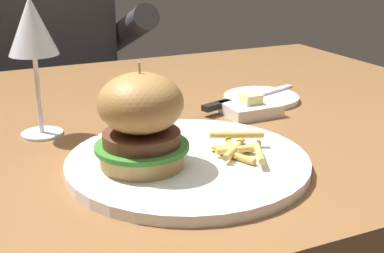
{
  "coord_description": "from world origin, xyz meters",
  "views": [
    {
      "loc": [
        -0.27,
        -0.81,
        1.02
      ],
      "look_at": [
        0.01,
        -0.19,
        0.78
      ],
      "focal_mm": 50.0,
      "sensor_mm": 36.0,
      "label": 1
    }
  ],
  "objects_px": {
    "main_plate": "(188,162)",
    "wine_glass": "(32,30)",
    "diner_person": "(51,106)",
    "bread_plate": "(261,98)",
    "butter_dish": "(251,108)",
    "table_knife": "(243,99)",
    "burger_sandwich": "(141,120)"
  },
  "relations": [
    {
      "from": "main_plate",
      "to": "wine_glass",
      "type": "xyz_separation_m",
      "value": [
        -0.15,
        0.21,
        0.15
      ]
    },
    {
      "from": "main_plate",
      "to": "diner_person",
      "type": "relative_size",
      "value": 0.27
    },
    {
      "from": "bread_plate",
      "to": "butter_dish",
      "type": "distance_m",
      "value": 0.09
    },
    {
      "from": "wine_glass",
      "to": "table_knife",
      "type": "xyz_separation_m",
      "value": [
        0.35,
        0.0,
        -0.14
      ]
    },
    {
      "from": "wine_glass",
      "to": "diner_person",
      "type": "xyz_separation_m",
      "value": [
        0.14,
        0.74,
        -0.33
      ]
    },
    {
      "from": "burger_sandwich",
      "to": "bread_plate",
      "type": "distance_m",
      "value": 0.39
    },
    {
      "from": "main_plate",
      "to": "burger_sandwich",
      "type": "height_order",
      "value": "burger_sandwich"
    },
    {
      "from": "bread_plate",
      "to": "burger_sandwich",
      "type": "bearing_deg",
      "value": -144.62
    },
    {
      "from": "main_plate",
      "to": "bread_plate",
      "type": "distance_m",
      "value": 0.34
    },
    {
      "from": "bread_plate",
      "to": "butter_dish",
      "type": "relative_size",
      "value": 1.56
    },
    {
      "from": "main_plate",
      "to": "table_knife",
      "type": "bearing_deg",
      "value": 45.78
    },
    {
      "from": "wine_glass",
      "to": "main_plate",
      "type": "bearing_deg",
      "value": -54.14
    },
    {
      "from": "wine_glass",
      "to": "diner_person",
      "type": "bearing_deg",
      "value": 79.32
    },
    {
      "from": "burger_sandwich",
      "to": "butter_dish",
      "type": "relative_size",
      "value": 1.47
    },
    {
      "from": "diner_person",
      "to": "wine_glass",
      "type": "bearing_deg",
      "value": -100.68
    },
    {
      "from": "burger_sandwich",
      "to": "table_knife",
      "type": "distance_m",
      "value": 0.34
    },
    {
      "from": "burger_sandwich",
      "to": "wine_glass",
      "type": "bearing_deg",
      "value": 113.19
    },
    {
      "from": "burger_sandwich",
      "to": "main_plate",
      "type": "bearing_deg",
      "value": -1.42
    },
    {
      "from": "bread_plate",
      "to": "table_knife",
      "type": "distance_m",
      "value": 0.05
    },
    {
      "from": "bread_plate",
      "to": "diner_person",
      "type": "bearing_deg",
      "value": 109.7
    },
    {
      "from": "burger_sandwich",
      "to": "diner_person",
      "type": "bearing_deg",
      "value": 86.85
    },
    {
      "from": "main_plate",
      "to": "table_knife",
      "type": "height_order",
      "value": "table_knife"
    },
    {
      "from": "butter_dish",
      "to": "main_plate",
      "type": "bearing_deg",
      "value": -139.94
    },
    {
      "from": "wine_glass",
      "to": "bread_plate",
      "type": "xyz_separation_m",
      "value": [
        0.4,
        0.02,
        -0.15
      ]
    },
    {
      "from": "burger_sandwich",
      "to": "wine_glass",
      "type": "xyz_separation_m",
      "value": [
        -0.09,
        0.21,
        0.09
      ]
    },
    {
      "from": "bread_plate",
      "to": "diner_person",
      "type": "xyz_separation_m",
      "value": [
        -0.26,
        0.73,
        -0.18
      ]
    },
    {
      "from": "wine_glass",
      "to": "diner_person",
      "type": "distance_m",
      "value": 0.83
    },
    {
      "from": "bread_plate",
      "to": "butter_dish",
      "type": "height_order",
      "value": "butter_dish"
    },
    {
      "from": "main_plate",
      "to": "burger_sandwich",
      "type": "relative_size",
      "value": 2.41
    },
    {
      "from": "main_plate",
      "to": "wine_glass",
      "type": "distance_m",
      "value": 0.3
    },
    {
      "from": "table_knife",
      "to": "butter_dish",
      "type": "relative_size",
      "value": 2.54
    },
    {
      "from": "burger_sandwich",
      "to": "table_knife",
      "type": "bearing_deg",
      "value": 38.02
    }
  ]
}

